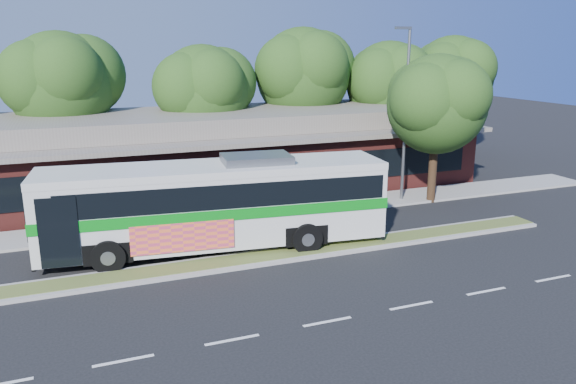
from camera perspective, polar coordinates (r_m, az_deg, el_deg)
name	(u,v)px	position (r m, az deg, el deg)	size (l,w,h in m)	color
ground	(272,264)	(21.75, -1.66, -7.33)	(120.00, 120.00, 0.00)	black
median_strip	(267,257)	(22.25, -2.18, -6.62)	(26.00, 1.10, 0.15)	#505825
sidewalk	(227,217)	(27.50, -6.18, -2.53)	(44.00, 2.60, 0.12)	gray
plaza_building	(196,152)	(33.25, -9.30, 4.03)	(33.20, 11.20, 4.45)	maroon
lamp_post	(405,110)	(30.04, 11.82, 8.15)	(0.93, 0.18, 9.07)	slate
tree_bg_b	(69,82)	(35.20, -21.38, 10.41)	(6.69, 6.00, 9.00)	black
tree_bg_c	(209,89)	(35.20, -8.03, 10.35)	(6.24, 5.60, 8.26)	black
tree_bg_d	(308,72)	(38.34, 2.07, 12.06)	(6.91, 6.20, 9.37)	black
tree_bg_e	(393,81)	(40.26, 10.62, 10.98)	(6.47, 5.80, 8.50)	black
tree_bg_f	(456,75)	(44.49, 16.67, 11.36)	(6.69, 6.00, 8.92)	black
transit_bus	(217,199)	(22.84, -7.20, -0.67)	(14.00, 4.41, 3.87)	beige
sedan	(0,207)	(29.75, -27.19, -1.36)	(2.16, 5.31, 1.54)	silver
sidewalk_tree	(442,101)	(30.56, 15.34, 8.87)	(5.73, 5.14, 7.79)	black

